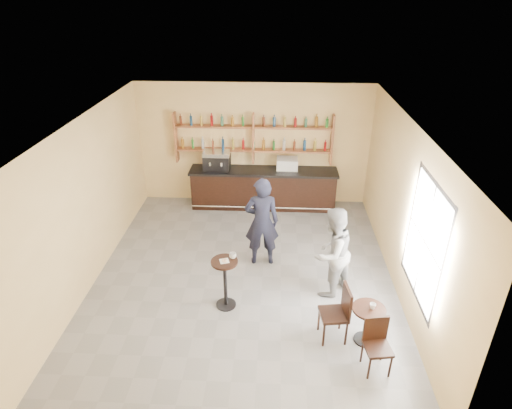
{
  "coord_description": "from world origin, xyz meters",
  "views": [
    {
      "loc": [
        0.6,
        -7.08,
        5.36
      ],
      "look_at": [
        0.2,
        0.8,
        1.25
      ],
      "focal_mm": 30.0,
      "sensor_mm": 36.0,
      "label": 1
    }
  ],
  "objects_px": {
    "chair_west": "(334,314)",
    "pedestal_table": "(225,284)",
    "man_main": "(262,222)",
    "chair_south": "(378,348)",
    "bar_counter": "(263,188)",
    "patron_second": "(332,252)",
    "espresso_machine": "(217,160)",
    "pastry_case": "(287,165)",
    "cafe_table": "(367,325)"
  },
  "relations": [
    {
      "from": "patron_second",
      "to": "pastry_case",
      "type": "bearing_deg",
      "value": -122.93
    },
    {
      "from": "bar_counter",
      "to": "man_main",
      "type": "height_order",
      "value": "man_main"
    },
    {
      "from": "pastry_case",
      "to": "cafe_table",
      "type": "xyz_separation_m",
      "value": [
        1.28,
        -4.81,
        -0.86
      ]
    },
    {
      "from": "pedestal_table",
      "to": "man_main",
      "type": "distance_m",
      "value": 1.64
    },
    {
      "from": "cafe_table",
      "to": "chair_west",
      "type": "relative_size",
      "value": 0.68
    },
    {
      "from": "chair_west",
      "to": "pedestal_table",
      "type": "bearing_deg",
      "value": -118.4
    },
    {
      "from": "bar_counter",
      "to": "espresso_machine",
      "type": "distance_m",
      "value": 1.43
    },
    {
      "from": "bar_counter",
      "to": "pedestal_table",
      "type": "height_order",
      "value": "bar_counter"
    },
    {
      "from": "cafe_table",
      "to": "espresso_machine",
      "type": "bearing_deg",
      "value": 122.69
    },
    {
      "from": "pastry_case",
      "to": "chair_south",
      "type": "xyz_separation_m",
      "value": [
        1.33,
        -5.41,
        -0.76
      ]
    },
    {
      "from": "cafe_table",
      "to": "chair_west",
      "type": "bearing_deg",
      "value": 174.81
    },
    {
      "from": "chair_west",
      "to": "chair_south",
      "type": "distance_m",
      "value": 0.89
    },
    {
      "from": "espresso_machine",
      "to": "man_main",
      "type": "height_order",
      "value": "man_main"
    },
    {
      "from": "cafe_table",
      "to": "chair_south",
      "type": "distance_m",
      "value": 0.61
    },
    {
      "from": "cafe_table",
      "to": "chair_south",
      "type": "xyz_separation_m",
      "value": [
        0.05,
        -0.6,
        0.1
      ]
    },
    {
      "from": "pastry_case",
      "to": "pedestal_table",
      "type": "height_order",
      "value": "pastry_case"
    },
    {
      "from": "espresso_machine",
      "to": "pastry_case",
      "type": "distance_m",
      "value": 1.81
    },
    {
      "from": "man_main",
      "to": "chair_west",
      "type": "height_order",
      "value": "man_main"
    },
    {
      "from": "patron_second",
      "to": "espresso_machine",
      "type": "bearing_deg",
      "value": -99.24
    },
    {
      "from": "man_main",
      "to": "patron_second",
      "type": "bearing_deg",
      "value": 140.02
    },
    {
      "from": "bar_counter",
      "to": "pastry_case",
      "type": "bearing_deg",
      "value": 0.0
    },
    {
      "from": "chair_west",
      "to": "patron_second",
      "type": "relative_size",
      "value": 0.56
    },
    {
      "from": "espresso_machine",
      "to": "pastry_case",
      "type": "height_order",
      "value": "espresso_machine"
    },
    {
      "from": "patron_second",
      "to": "chair_west",
      "type": "bearing_deg",
      "value": 41.34
    },
    {
      "from": "man_main",
      "to": "patron_second",
      "type": "distance_m",
      "value": 1.64
    },
    {
      "from": "pastry_case",
      "to": "pedestal_table",
      "type": "bearing_deg",
      "value": -111.97
    },
    {
      "from": "pedestal_table",
      "to": "patron_second",
      "type": "distance_m",
      "value": 2.05
    },
    {
      "from": "bar_counter",
      "to": "pastry_case",
      "type": "distance_m",
      "value": 0.91
    },
    {
      "from": "bar_counter",
      "to": "pastry_case",
      "type": "xyz_separation_m",
      "value": [
        0.6,
        0.0,
        0.69
      ]
    },
    {
      "from": "man_main",
      "to": "patron_second",
      "type": "relative_size",
      "value": 1.08
    },
    {
      "from": "chair_south",
      "to": "patron_second",
      "type": "bearing_deg",
      "value": 96.74
    },
    {
      "from": "bar_counter",
      "to": "espresso_machine",
      "type": "height_order",
      "value": "espresso_machine"
    },
    {
      "from": "pedestal_table",
      "to": "cafe_table",
      "type": "distance_m",
      "value": 2.55
    },
    {
      "from": "pedestal_table",
      "to": "cafe_table",
      "type": "bearing_deg",
      "value": -17.37
    },
    {
      "from": "chair_south",
      "to": "bar_counter",
      "type": "bearing_deg",
      "value": 100.41
    },
    {
      "from": "chair_south",
      "to": "patron_second",
      "type": "distance_m",
      "value": 1.99
    },
    {
      "from": "espresso_machine",
      "to": "chair_west",
      "type": "bearing_deg",
      "value": -59.39
    },
    {
      "from": "chair_south",
      "to": "pedestal_table",
      "type": "bearing_deg",
      "value": 142.03
    },
    {
      "from": "bar_counter",
      "to": "man_main",
      "type": "xyz_separation_m",
      "value": [
        0.06,
        -2.6,
        0.46
      ]
    },
    {
      "from": "chair_south",
      "to": "espresso_machine",
      "type": "bearing_deg",
      "value": 110.88
    },
    {
      "from": "espresso_machine",
      "to": "pastry_case",
      "type": "bearing_deg",
      "value": 2.55
    },
    {
      "from": "cafe_table",
      "to": "patron_second",
      "type": "xyz_separation_m",
      "value": [
        -0.48,
        1.27,
        0.56
      ]
    },
    {
      "from": "pedestal_table",
      "to": "chair_west",
      "type": "relative_size",
      "value": 0.98
    },
    {
      "from": "chair_south",
      "to": "cafe_table",
      "type": "bearing_deg",
      "value": 85.54
    },
    {
      "from": "bar_counter",
      "to": "cafe_table",
      "type": "height_order",
      "value": "bar_counter"
    },
    {
      "from": "chair_south",
      "to": "man_main",
      "type": "bearing_deg",
      "value": 114.5
    },
    {
      "from": "man_main",
      "to": "chair_south",
      "type": "relative_size",
      "value": 2.18
    },
    {
      "from": "man_main",
      "to": "cafe_table",
      "type": "relative_size",
      "value": 2.84
    },
    {
      "from": "espresso_machine",
      "to": "pastry_case",
      "type": "xyz_separation_m",
      "value": [
        1.81,
        0.0,
        -0.08
      ]
    },
    {
      "from": "espresso_machine",
      "to": "chair_south",
      "type": "height_order",
      "value": "espresso_machine"
    }
  ]
}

